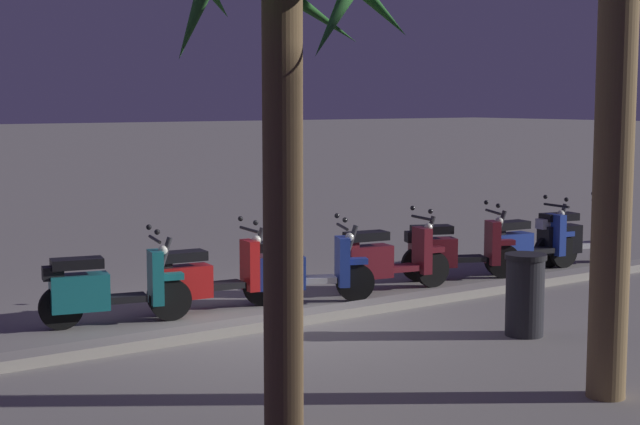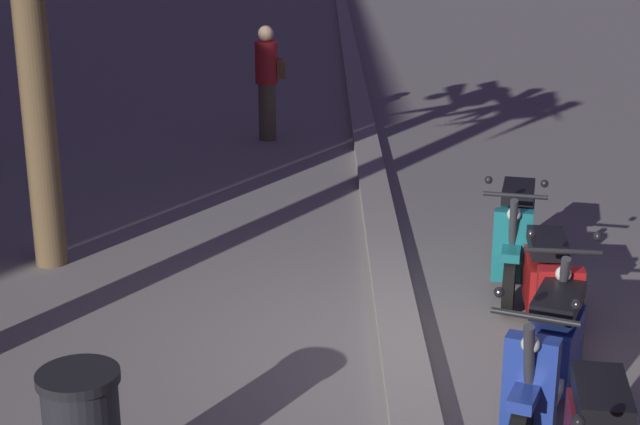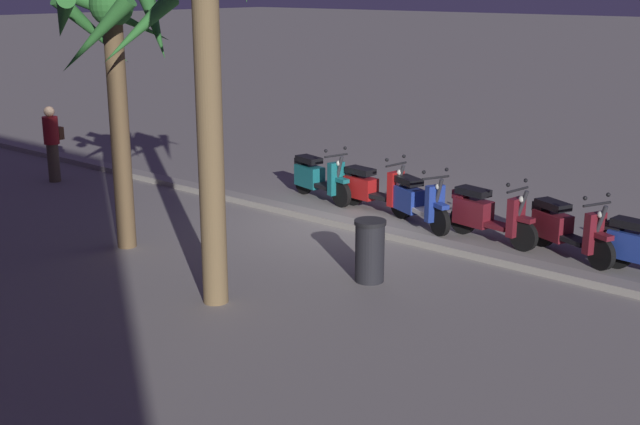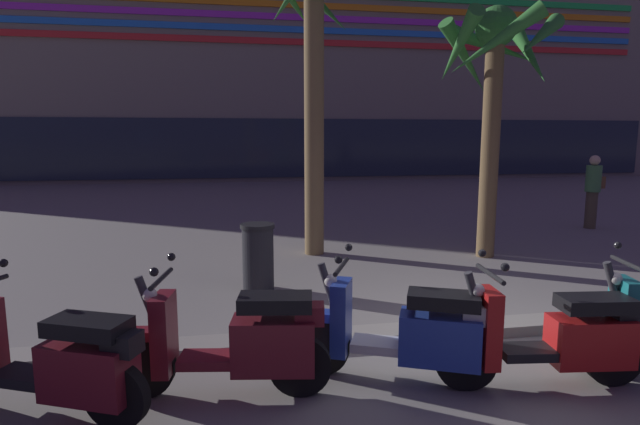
{
  "view_description": "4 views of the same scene",
  "coord_description": "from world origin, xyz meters",
  "px_view_note": "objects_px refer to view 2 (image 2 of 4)",
  "views": [
    {
      "loc": [
        6.14,
        9.83,
        2.7
      ],
      "look_at": [
        -0.82,
        -0.08,
        1.31
      ],
      "focal_mm": 54.92,
      "sensor_mm": 36.0,
      "label": 1
    },
    {
      "loc": [
        -7.08,
        0.75,
        3.54
      ],
      "look_at": [
        0.3,
        0.77,
        1.1
      ],
      "focal_mm": 54.53,
      "sensor_mm": 36.0,
      "label": 2
    },
    {
      "loc": [
        -9.16,
        11.56,
        4.34
      ],
      "look_at": [
        -2.1,
        3.25,
        1.3
      ],
      "focal_mm": 46.42,
      "sensor_mm": 36.0,
      "label": 3
    },
    {
      "loc": [
        -2.46,
        -4.8,
        2.16
      ],
      "look_at": [
        -1.05,
        3.27,
        0.91
      ],
      "focal_mm": 28.21,
      "sensor_mm": 36.0,
      "label": 4
    }
  ],
  "objects_px": {
    "scooter_blue_second_in_line": "(547,359)",
    "scooter_red_tail_end": "(549,291)",
    "pedestrian_by_palm_tree": "(267,80)",
    "scooter_teal_mid_front": "(515,233)"
  },
  "relations": [
    {
      "from": "scooter_blue_second_in_line",
      "to": "scooter_red_tail_end",
      "type": "distance_m",
      "value": 1.28
    },
    {
      "from": "pedestrian_by_palm_tree",
      "to": "scooter_teal_mid_front",
      "type": "bearing_deg",
      "value": -154.44
    },
    {
      "from": "scooter_blue_second_in_line",
      "to": "scooter_teal_mid_front",
      "type": "bearing_deg",
      "value": -5.91
    },
    {
      "from": "scooter_red_tail_end",
      "to": "pedestrian_by_palm_tree",
      "type": "bearing_deg",
      "value": 21.07
    },
    {
      "from": "scooter_blue_second_in_line",
      "to": "scooter_teal_mid_front",
      "type": "xyz_separation_m",
      "value": [
        2.63,
        -0.27,
        0.0
      ]
    },
    {
      "from": "pedestrian_by_palm_tree",
      "to": "scooter_blue_second_in_line",
      "type": "bearing_deg",
      "value": -163.77
    },
    {
      "from": "scooter_teal_mid_front",
      "to": "pedestrian_by_palm_tree",
      "type": "distance_m",
      "value": 6.16
    },
    {
      "from": "scooter_blue_second_in_line",
      "to": "scooter_teal_mid_front",
      "type": "height_order",
      "value": "same"
    },
    {
      "from": "scooter_blue_second_in_line",
      "to": "scooter_teal_mid_front",
      "type": "relative_size",
      "value": 0.93
    },
    {
      "from": "scooter_blue_second_in_line",
      "to": "scooter_red_tail_end",
      "type": "height_order",
      "value": "same"
    }
  ]
}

